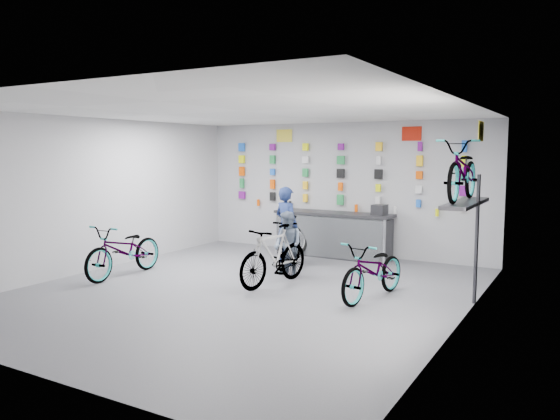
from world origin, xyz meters
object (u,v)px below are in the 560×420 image
Objects in this scene: bike_right at (374,270)px; bike_service at (290,242)px; bike_left at (124,250)px; bike_center at (274,255)px; customer at (288,244)px; counter at (333,235)px; clerk at (286,226)px.

bike_service is at bearing 158.10° from bike_right.
bike_center is (2.78, 0.82, 0.03)m from bike_left.
bike_left is at bearing -160.16° from bike_right.
bike_service is at bearing 142.56° from customer.
bike_left is at bearing -153.83° from bike_center.
bike_service reaches higher than counter.
customer is at bearing 26.65° from bike_left.
customer is (0.39, -0.77, 0.10)m from bike_service.
customer reaches higher than bike_center.
counter is 3.55m from bike_right.
counter is 2.93m from bike_center.
clerk is (-0.67, 1.64, 0.28)m from bike_center.
clerk is at bearing 156.61° from bike_right.
customer reaches higher than bike_left.
bike_service is at bearing 42.15° from bike_left.
customer reaches higher than bike_service.
bike_center is at bearing -86.15° from counter.
counter is 1.40m from clerk.
customer is (0.10, -2.26, 0.13)m from counter.
clerk is 1.15m from customer.
bike_right is 1.10× the size of clerk.
counter reaches higher than bike_right.
bike_right is (1.84, 0.01, -0.06)m from bike_center.
bike_center is at bearing 128.70° from clerk.
bike_left is 1.55× the size of customer.
bike_right is 2.72m from bike_service.
bike_center is 1.42× the size of customer.
bike_right is at bearing -55.02° from counter.
bike_left is 1.09× the size of bike_center.
bike_left is 2.90m from bike_center.
bike_service reaches higher than bike_right.
customer reaches higher than bike_right.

